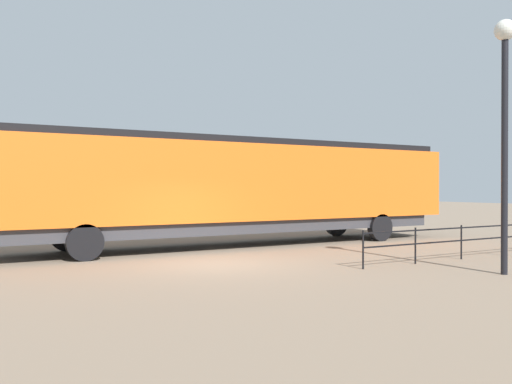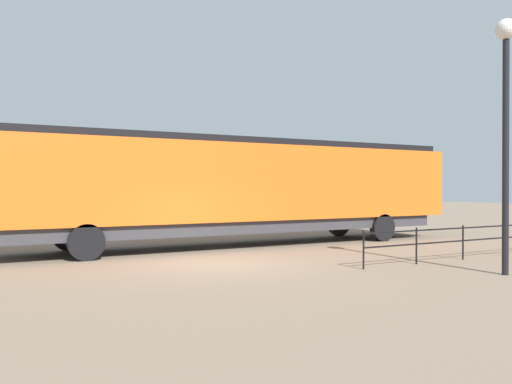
% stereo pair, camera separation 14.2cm
% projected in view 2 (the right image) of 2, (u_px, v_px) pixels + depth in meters
% --- Properties ---
extents(ground_plane, '(120.00, 120.00, 0.00)m').
position_uv_depth(ground_plane, '(217.00, 264.00, 14.99)').
color(ground_plane, '#84705B').
extents(locomotive, '(3.12, 18.30, 3.97)m').
position_uv_depth(locomotive, '(253.00, 186.00, 20.12)').
color(locomotive, orange).
rests_on(locomotive, ground_plane).
extents(lamp_post, '(0.52, 0.52, 6.37)m').
position_uv_depth(lamp_post, '(506.00, 94.00, 13.13)').
color(lamp_post, black).
rests_on(lamp_post, ground_plane).
extents(platform_fence, '(0.05, 9.81, 1.04)m').
position_uv_depth(platform_fence, '(484.00, 236.00, 16.46)').
color(platform_fence, black).
rests_on(platform_fence, ground_plane).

